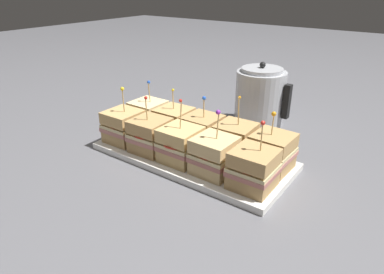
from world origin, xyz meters
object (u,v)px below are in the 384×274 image
Objects in this scene: sandwich_back_far_left at (148,116)px; sandwich_back_far_right at (272,152)px; sandwich_back_center at (203,132)px; sandwich_front_center at (181,145)px; serving_platter at (192,156)px; sandwich_front_far_right at (253,169)px; kettle_steel at (260,98)px; sandwich_front_far_left at (124,126)px; sandwich_front_left at (150,135)px; sandwich_back_right at (235,141)px; sandwich_front_right at (214,156)px; sandwich_back_left at (174,123)px.

sandwich_back_far_left reaches higher than sandwich_back_far_right.
sandwich_back_center is 0.21m from sandwich_back_far_right.
serving_platter is at bearing 91.26° from sandwich_front_center.
sandwich_front_far_right is at bearing -89.67° from sandwich_back_far_right.
sandwich_front_far_right is at bearing -0.72° from sandwich_front_center.
serving_platter is 0.35m from kettle_steel.
sandwich_front_far_left is 1.04× the size of sandwich_front_left.
kettle_steel reaches higher than sandwich_front_center.
sandwich_back_right is (0.32, 0.11, -0.00)m from sandwich_front_far_left.
sandwich_back_far_left is at bearing 179.96° from sandwich_back_right.
sandwich_front_far_left is at bearing -166.24° from sandwich_back_far_right.
sandwich_back_far_right reaches higher than serving_platter.
sandwich_back_far_left is 0.32m from sandwich_back_right.
sandwich_front_right is 0.34m from sandwich_back_far_left.
sandwich_front_center is (0.00, -0.05, 0.06)m from serving_platter.
serving_platter is 0.23m from sandwich_back_far_right.
kettle_steel reaches higher than sandwich_back_far_right.
sandwich_front_center is at bearing -90.51° from sandwich_back_center.
sandwich_front_right is 0.96× the size of sandwich_back_right.
sandwich_front_far_right is 1.08× the size of sandwich_back_far_right.
sandwich_front_far_right is (0.22, -0.05, 0.06)m from serving_platter.
sandwich_back_far_left is at bearing 179.11° from sandwich_back_center.
sandwich_front_left is 0.97× the size of sandwich_front_far_right.
sandwich_front_right is (0.32, 0.00, 0.00)m from sandwich_front_far_left.
sandwich_back_left is (-0.32, 0.11, 0.00)m from sandwich_front_far_right.
serving_platter is at bearing 14.07° from sandwich_front_far_left.
sandwich_back_center is 0.29m from kettle_steel.
sandwich_front_left is at bearing -0.89° from sandwich_front_far_left.
sandwich_front_far_left is 0.11m from sandwich_front_left.
sandwich_back_left is at bearing 161.60° from sandwich_front_far_right.
sandwich_back_far_left is 0.74× the size of kettle_steel.
sandwich_front_far_left reaches higher than sandwich_back_far_left.
sandwich_front_left is at bearing -110.22° from kettle_steel.
kettle_steel is at bearing 99.57° from sandwich_front_right.
sandwich_back_left is 0.71× the size of kettle_steel.
sandwich_front_left reaches higher than serving_platter.
sandwich_front_far_right is 0.34m from sandwich_back_left.
sandwich_back_left is at bearing -179.33° from sandwich_back_right.
sandwich_front_left and sandwich_back_far_left have the same top height.
sandwich_front_far_right is (0.21, -0.00, -0.00)m from sandwich_front_center.
sandwich_back_left is at bearing 135.65° from sandwich_front_center.
sandwich_front_right reaches higher than sandwich_back_left.
sandwich_front_far_left is 1.08× the size of sandwich_back_left.
sandwich_front_right is at bearing -90.32° from sandwich_back_right.
sandwich_back_left is at bearing 44.07° from sandwich_front_far_left.
sandwich_back_left is 0.89× the size of sandwich_back_right.
sandwich_back_far_left is 0.38m from kettle_steel.
sandwich_back_far_left is 0.11m from sandwich_back_left.
sandwich_back_left is at bearing 153.81° from sandwich_front_right.
sandwich_back_left is 0.11m from sandwich_back_center.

